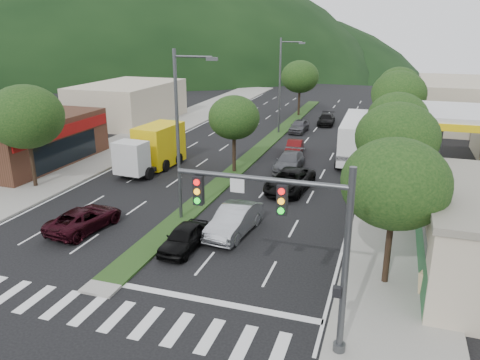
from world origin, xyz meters
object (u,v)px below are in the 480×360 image
(car_queue_a, at_px, (184,238))
(car_queue_d, at_px, (290,181))
(tree_r_a, at_px, (395,184))
(a_frame_sign, at_px, (429,281))
(suv_maroon, at_px, (85,219))
(tree_med_near, at_px, (234,118))
(tree_r_e, at_px, (399,85))
(tree_med_far, at_px, (300,77))
(car_queue_c, at_px, (294,147))
(tree_r_b, at_px, (397,138))
(motorhome, at_px, (358,138))
(traffic_signal, at_px, (300,230))
(streetlight_mid, at_px, (282,82))
(tree_r_c, at_px, (398,118))
(tree_l_a, at_px, (26,117))
(box_truck, at_px, (154,149))
(car_queue_b, at_px, (289,162))
(car_queue_f, at_px, (326,119))
(streetlight_near, at_px, (181,129))
(sedan_silver, at_px, (234,220))
(car_queue_e, at_px, (299,126))
(tree_r_d, at_px, (399,94))

(car_queue_a, distance_m, car_queue_d, 11.17)
(tree_r_a, distance_m, car_queue_d, 13.60)
(car_queue_a, height_order, a_frame_sign, a_frame_sign)
(suv_maroon, bearing_deg, car_queue_d, -126.05)
(tree_med_near, bearing_deg, tree_r_e, 61.39)
(tree_r_e, height_order, tree_med_far, tree_med_far)
(tree_med_far, distance_m, car_queue_c, 19.76)
(tree_r_b, distance_m, tree_med_far, 34.18)
(car_queue_c, height_order, car_queue_d, car_queue_d)
(suv_maroon, bearing_deg, motorhome, -116.31)
(car_queue_c, bearing_deg, a_frame_sign, -69.70)
(car_queue_a, bearing_deg, car_queue_c, 87.73)
(traffic_signal, xyz_separation_m, tree_med_far, (-9.03, 45.54, 0.36))
(suv_maroon, xyz_separation_m, car_queue_a, (6.47, -0.50, -0.01))
(traffic_signal, relative_size, streetlight_mid, 0.70)
(a_frame_sign, bearing_deg, traffic_signal, -109.34)
(tree_r_a, relative_size, car_queue_c, 1.74)
(traffic_signal, relative_size, suv_maroon, 1.46)
(tree_r_c, height_order, tree_l_a, tree_l_a)
(box_truck, bearing_deg, traffic_signal, 134.83)
(tree_l_a, height_order, streetlight_mid, streetlight_mid)
(tree_r_e, bearing_deg, tree_r_a, -90.00)
(tree_r_e, relative_size, car_queue_b, 1.40)
(tree_r_e, bearing_deg, suv_maroon, -115.28)
(tree_r_b, height_order, car_queue_f, tree_r_b)
(tree_r_b, distance_m, car_queue_d, 8.62)
(tree_l_a, xyz_separation_m, streetlight_near, (12.71, -2.00, 0.40))
(sedan_silver, bearing_deg, tree_r_a, -14.39)
(car_queue_d, height_order, box_truck, box_truck)
(car_queue_e, xyz_separation_m, motorhome, (7.01, -9.30, 1.25))
(tree_med_far, bearing_deg, car_queue_f, -48.03)
(tree_r_c, distance_m, car_queue_c, 10.77)
(tree_r_b, bearing_deg, traffic_signal, -102.37)
(tree_r_b, height_order, tree_med_far, tree_r_b)
(tree_r_d, height_order, tree_r_e, tree_r_d)
(box_truck, xyz_separation_m, motorhome, (15.55, 7.98, 0.30))
(car_queue_a, height_order, motorhome, motorhome)
(tree_med_far, bearing_deg, tree_r_c, -63.43)
(tree_l_a, distance_m, car_queue_c, 22.37)
(tree_r_d, relative_size, sedan_silver, 1.48)
(car_queue_d, bearing_deg, motorhome, 75.64)
(tree_r_d, height_order, car_queue_a, tree_r_d)
(car_queue_d, bearing_deg, car_queue_a, -100.40)
(car_queue_c, bearing_deg, car_queue_e, 93.61)
(car_queue_d, bearing_deg, tree_r_e, 81.44)
(streetlight_mid, relative_size, motorhome, 1.05)
(car_queue_c, bearing_deg, tree_med_near, -121.11)
(traffic_signal, height_order, tree_med_far, tree_med_far)
(traffic_signal, xyz_separation_m, streetlight_mid, (-8.82, 34.54, 0.94))
(tree_r_c, height_order, sedan_silver, tree_r_c)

